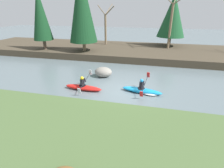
# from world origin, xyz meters

# --- Properties ---
(ground_plane) EXTENTS (90.00, 90.00, 0.00)m
(ground_plane) POSITION_xyz_m (0.00, 0.00, 0.00)
(ground_plane) COLOR slate
(riverbank_near) EXTENTS (44.00, 7.46, 0.61)m
(riverbank_near) POSITION_xyz_m (0.00, -6.45, 0.30)
(riverbank_near) COLOR #4C6638
(riverbank_near) RESTS_ON ground
(riverbank_far) EXTENTS (44.00, 9.06, 0.75)m
(riverbank_far) POSITION_xyz_m (0.00, 10.99, 0.37)
(riverbank_far) COLOR #473D2D
(riverbank_far) RESTS_ON ground
(conifer_tree_far_left) EXTENTS (2.25, 2.25, 6.80)m
(conifer_tree_far_left) POSITION_xyz_m (-11.19, 7.92, 4.69)
(conifer_tree_far_left) COLOR brown
(conifer_tree_far_left) RESTS_ON riverbank_far
(conifer_tree_left) EXTENTS (3.10, 3.10, 8.65)m
(conifer_tree_left) POSITION_xyz_m (-6.22, 8.17, 5.59)
(conifer_tree_left) COLOR #7A664C
(conifer_tree_left) RESTS_ON riverbank_far
(conifer_tree_mid_left) EXTENTS (3.45, 3.45, 6.25)m
(conifer_tree_mid_left) POSITION_xyz_m (3.53, 13.48, 4.46)
(conifer_tree_mid_left) COLOR brown
(conifer_tree_mid_left) RESTS_ON riverbank_far
(bare_tree_upstream) EXTENTS (2.89, 2.85, 5.18)m
(bare_tree_upstream) POSITION_xyz_m (-4.87, 12.80, 3.19)
(bare_tree_upstream) COLOR #7A664C
(bare_tree_upstream) RESTS_ON riverbank_far
(bare_tree_mid_upstream) EXTENTS (3.75, 3.71, 6.82)m
(bare_tree_mid_upstream) POSITION_xyz_m (3.35, 11.99, 3.96)
(bare_tree_mid_upstream) COLOR #7A664C
(bare_tree_mid_upstream) RESTS_ON riverbank_far
(kayaker_lead) EXTENTS (2.80, 2.07, 1.20)m
(kayaker_lead) POSITION_xyz_m (1.20, 0.05, 0.20)
(kayaker_lead) COLOR #1993D6
(kayaker_lead) RESTS_ON ground
(kayaker_middle) EXTENTS (2.79, 2.07, 1.20)m
(kayaker_middle) POSITION_xyz_m (-2.93, -0.40, 0.22)
(kayaker_middle) COLOR red
(kayaker_middle) RESTS_ON ground
(boulder_midstream) EXTENTS (1.45, 1.14, 0.82)m
(boulder_midstream) POSITION_xyz_m (-2.31, 2.45, 0.41)
(boulder_midstream) COLOR gray
(boulder_midstream) RESTS_ON ground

